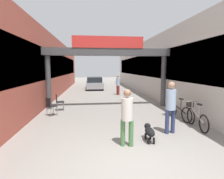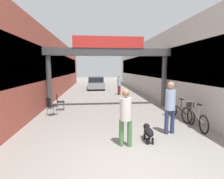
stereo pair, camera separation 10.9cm
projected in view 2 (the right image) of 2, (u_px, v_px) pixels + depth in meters
The scene contains 14 objects.
ground_plane at pixel (129, 163), 4.23m from camera, with size 80.00×80.00×0.00m, color gray.
storefront_left at pixel (42, 68), 14.30m from camera, with size 3.00×26.00×4.60m.
storefront_right at pixel (162, 68), 15.32m from camera, with size 3.00×26.00×4.60m.
arcade_sign_gateway at pixel (108, 58), 9.93m from camera, with size 7.40×0.47×4.05m.
pedestrian_with_dog at pixel (126, 114), 5.06m from camera, with size 0.41×0.41×1.69m.
pedestrian_companion at pixel (170, 104), 6.03m from camera, with size 0.40×0.40×1.83m.
pedestrian_carrying_crate at pixel (119, 83), 14.97m from camera, with size 0.45×0.45×1.72m.
dog_on_leash at pixel (148, 131), 5.47m from camera, with size 0.30×0.70×0.51m.
bicycle_silver_nearest at pixel (196, 117), 6.70m from camera, with size 0.46×1.68×0.98m.
bicycle_black_second at pixel (178, 110), 7.85m from camera, with size 0.47×1.68×0.98m.
bollard_post_metal at pixel (127, 109), 7.44m from camera, with size 0.10×0.10×1.11m.
cafe_chair_black_nearer at pixel (51, 105), 8.39m from camera, with size 0.57×0.57×0.89m.
cafe_chair_black_farther at pixel (59, 101), 9.47m from camera, with size 0.49×0.49×0.89m.
parked_car_silver at pixel (96, 83), 19.29m from camera, with size 1.89×4.05×1.33m.
Camera 2 is at (-0.81, -3.92, 2.29)m, focal length 28.00 mm.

